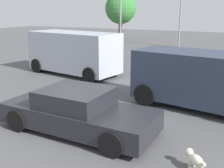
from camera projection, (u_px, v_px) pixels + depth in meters
ground_plane at (75, 126)px, 8.08m from camera, size 80.00×80.00×0.00m
sedan_foreground at (78, 112)px, 7.66m from camera, size 4.42×1.92×1.22m
dog at (195, 159)px, 5.82m from camera, size 0.51×0.48×0.40m
van_white at (74, 52)px, 14.43m from camera, size 5.28×2.77×2.24m
suv_dark at (201, 78)px, 9.34m from camera, size 4.76×2.54×1.96m
pedestrian at (186, 66)px, 12.18m from camera, size 0.49×0.42×1.56m
light_post_near at (121, 0)px, 20.56m from camera, size 0.44×0.44×5.97m
tree_back_center at (121, 9)px, 29.32m from camera, size 3.35×3.35×5.23m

